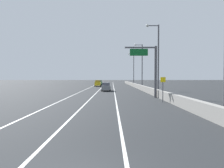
# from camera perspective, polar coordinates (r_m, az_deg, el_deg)

# --- Properties ---
(ground_plane) EXTENTS (320.00, 320.00, 0.00)m
(ground_plane) POSITION_cam_1_polar(r_m,az_deg,el_deg) (69.07, -0.68, -0.58)
(ground_plane) COLOR #26282B
(lane_stripe_left) EXTENTS (0.16, 130.00, 0.00)m
(lane_stripe_left) POSITION_cam_1_polar(r_m,az_deg,el_deg) (60.43, -6.03, -0.94)
(lane_stripe_left) COLOR silver
(lane_stripe_left) RESTS_ON ground_plane
(lane_stripe_center) EXTENTS (0.16, 130.00, 0.00)m
(lane_stripe_center) POSITION_cam_1_polar(r_m,az_deg,el_deg) (60.15, -2.71, -0.94)
(lane_stripe_center) COLOR silver
(lane_stripe_center) RESTS_ON ground_plane
(lane_stripe_right) EXTENTS (0.16, 130.00, 0.00)m
(lane_stripe_right) POSITION_cam_1_polar(r_m,az_deg,el_deg) (60.08, 0.63, -0.95)
(lane_stripe_right) COLOR silver
(lane_stripe_right) RESTS_ON ground_plane
(jersey_barrier_right) EXTENTS (0.60, 120.00, 1.10)m
(jersey_barrier_right) POSITION_cam_1_polar(r_m,az_deg,el_deg) (45.60, 8.93, -1.18)
(jersey_barrier_right) COLOR gray
(jersey_barrier_right) RESTS_ON ground_plane
(overhead_sign_gantry) EXTENTS (4.68, 0.36, 7.50)m
(overhead_sign_gantry) POSITION_cam_1_polar(r_m,az_deg,el_deg) (29.91, 11.02, 5.22)
(overhead_sign_gantry) COLOR #47474C
(overhead_sign_gantry) RESTS_ON ground_plane
(speed_advisory_sign) EXTENTS (0.60, 0.11, 3.00)m
(speed_advisory_sign) POSITION_cam_1_polar(r_m,az_deg,el_deg) (24.70, 14.35, -0.97)
(speed_advisory_sign) COLOR #4C4C51
(speed_advisory_sign) RESTS_ON ground_plane
(lamp_post_right_near) EXTENTS (2.14, 0.44, 11.55)m
(lamp_post_right_near) POSITION_cam_1_polar(r_m,az_deg,el_deg) (15.77, 29.01, 14.74)
(lamp_post_right_near) COLOR #4C4C51
(lamp_post_right_near) RESTS_ON ground_plane
(lamp_post_right_second) EXTENTS (2.14, 0.44, 11.55)m
(lamp_post_right_second) POSITION_cam_1_polar(r_m,az_deg,el_deg) (33.82, 12.75, 7.90)
(lamp_post_right_second) COLOR #4C4C51
(lamp_post_right_second) RESTS_ON ground_plane
(lamp_post_right_third) EXTENTS (2.14, 0.44, 11.55)m
(lamp_post_right_third) POSITION_cam_1_polar(r_m,az_deg,el_deg) (52.83, 8.43, 5.74)
(lamp_post_right_third) COLOR #4C4C51
(lamp_post_right_third) RESTS_ON ground_plane
(lamp_post_right_fourth) EXTENTS (2.14, 0.44, 11.55)m
(lamp_post_right_fourth) POSITION_cam_1_polar(r_m,az_deg,el_deg) (71.99, 6.13, 4.72)
(lamp_post_right_fourth) COLOR #4C4C51
(lamp_post_right_fourth) RESTS_ON ground_plane
(car_gray_0) EXTENTS (1.92, 4.82, 1.85)m
(car_gray_0) POSITION_cam_1_polar(r_m,az_deg,el_deg) (44.08, -1.49, -0.77)
(car_gray_0) COLOR slate
(car_gray_0) RESTS_ON ground_plane
(car_yellow_1) EXTENTS (1.95, 4.69, 2.06)m
(car_yellow_1) POSITION_cam_1_polar(r_m,az_deg,el_deg) (66.38, -3.87, 0.20)
(car_yellow_1) COLOR gold
(car_yellow_1) RESTS_ON ground_plane
(car_green_2) EXTENTS (1.79, 4.31, 1.90)m
(car_green_2) POSITION_cam_1_polar(r_m,az_deg,el_deg) (75.96, -3.36, 0.35)
(car_green_2) COLOR #196033
(car_green_2) RESTS_ON ground_plane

